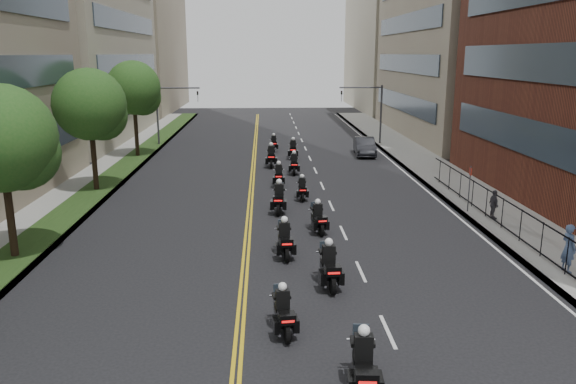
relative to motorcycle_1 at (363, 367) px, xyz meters
name	(u,v)px	position (x,y,z in m)	size (l,w,h in m)	color
sidewalk_right	(454,183)	(10.15, 23.18, -0.64)	(4.00, 90.00, 0.15)	gray
sidewalk_left	(89,187)	(-13.85, 23.18, -0.64)	(4.00, 90.00, 0.15)	gray
grass_strip	(101,185)	(-13.05, 23.18, -0.55)	(2.00, 90.00, 0.04)	#1E3814
building_right_far	(407,23)	(19.65, 76.18, 12.28)	(15.00, 28.00, 26.00)	#A69C86
building_left_far	(120,23)	(-23.85, 76.18, 12.28)	(16.00, 28.00, 26.00)	gray
iron_fence	(531,232)	(9.15, 10.18, 0.19)	(0.05, 28.00, 1.50)	black
street_trees	(62,120)	(-12.89, 16.78, 4.41)	(4.40, 38.40, 7.98)	black
traffic_signal_right	(371,106)	(7.69, 40.18, 2.98)	(4.09, 0.20, 5.60)	#3F3F44
traffic_signal_left	(167,107)	(-11.39, 40.18, 2.98)	(4.09, 0.20, 5.60)	#3F3F44
motorcycle_1	(363,367)	(0.00, 0.00, 0.00)	(0.65, 2.46, 1.82)	black
motorcycle_2	(283,313)	(-1.93, 3.28, -0.08)	(0.65, 2.19, 1.62)	black
motorcycle_3	(329,268)	(-0.09, 6.82, 0.01)	(0.61, 2.49, 1.83)	black
motorcycle_4	(285,241)	(-1.62, 10.06, -0.03)	(0.60, 2.37, 1.75)	black
motorcycle_5	(318,219)	(0.13, 13.36, -0.07)	(0.67, 2.22, 1.64)	black
motorcycle_6	(279,199)	(-1.67, 16.98, 0.01)	(0.65, 2.50, 1.84)	black
motorcycle_7	(302,190)	(-0.22, 19.70, -0.12)	(0.47, 2.06, 1.52)	black
motorcycle_8	(279,176)	(-1.51, 23.26, -0.06)	(0.53, 2.26, 1.66)	black
motorcycle_9	(294,165)	(-0.30, 27.08, -0.05)	(0.54, 2.29, 1.69)	black
motorcycle_10	(271,157)	(-1.91, 29.76, 0.03)	(0.59, 2.55, 1.88)	black
motorcycle_11	(293,150)	(-0.05, 33.18, -0.02)	(0.60, 2.40, 1.77)	black
motorcycle_12	(274,144)	(-1.58, 36.98, -0.09)	(0.50, 2.16, 1.59)	black
parked_sedan	(365,146)	(6.15, 34.46, 0.04)	(1.60, 4.60, 1.52)	black
pedestrian_a	(569,248)	(9.35, 7.47, 0.40)	(0.71, 0.46, 1.93)	#45597F
pedestrian_c	(494,205)	(9.35, 14.72, 0.20)	(0.90, 0.37, 1.53)	#413F47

